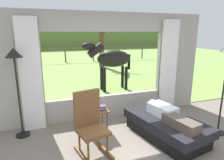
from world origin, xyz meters
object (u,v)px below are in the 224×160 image
at_px(book_stack, 101,107).
at_px(horse, 112,59).
at_px(reclining_person, 168,114).
at_px(floor_lamp_left, 15,66).
at_px(rocking_chair, 90,124).
at_px(recliner_sofa, 166,127).
at_px(potted_plant, 92,100).
at_px(pasture_tree, 102,38).
at_px(side_table, 97,113).

height_order(book_stack, horse, horse).
distance_m(reclining_person, horse, 3.61).
distance_m(reclining_person, floor_lamp_left, 3.10).
xyz_separation_m(rocking_chair, floor_lamp_left, (-1.20, 1.01, 0.91)).
relative_size(recliner_sofa, rocking_chair, 1.65).
height_order(recliner_sofa, potted_plant, potted_plant).
relative_size(rocking_chair, book_stack, 5.82).
distance_m(potted_plant, book_stack, 0.24).
distance_m(floor_lamp_left, pasture_tree, 8.35).
distance_m(side_table, book_stack, 0.18).
bearing_deg(floor_lamp_left, rocking_chair, -39.95).
bearing_deg(book_stack, reclining_person, -28.90).
height_order(potted_plant, horse, horse).
bearing_deg(floor_lamp_left, recliner_sofa, -20.04).
height_order(rocking_chair, potted_plant, rocking_chair).
xyz_separation_m(potted_plant, floor_lamp_left, (-1.42, 0.29, 0.75)).
relative_size(reclining_person, pasture_tree, 0.44).
distance_m(recliner_sofa, potted_plant, 1.60).
relative_size(floor_lamp_left, horse, 1.00).
relative_size(rocking_chair, pasture_tree, 0.34).
bearing_deg(potted_plant, horse, 63.54).
bearing_deg(recliner_sofa, reclining_person, -101.35).
distance_m(floor_lamp_left, horse, 3.77).
bearing_deg(rocking_chair, reclining_person, -15.02).
relative_size(potted_plant, floor_lamp_left, 0.18).
bearing_deg(side_table, reclining_person, -29.18).
xyz_separation_m(potted_plant, horse, (1.39, 2.79, 0.45)).
bearing_deg(recliner_sofa, book_stack, 141.62).
height_order(reclining_person, book_stack, reclining_person).
bearing_deg(book_stack, horse, 67.21).
distance_m(side_table, potted_plant, 0.29).
distance_m(rocking_chair, book_stack, 0.71).
height_order(potted_plant, pasture_tree, pasture_tree).
relative_size(reclining_person, side_table, 2.75).
height_order(rocking_chair, book_stack, rocking_chair).
distance_m(book_stack, pasture_tree, 8.21).
xyz_separation_m(recliner_sofa, floor_lamp_left, (-2.76, 1.01, 1.24)).
bearing_deg(reclining_person, floor_lamp_left, 147.72).
xyz_separation_m(book_stack, pasture_tree, (2.27, 7.81, 1.16)).
bearing_deg(horse, rocking_chair, 153.17).
relative_size(rocking_chair, potted_plant, 3.50).
bearing_deg(side_table, potted_plant, 143.13).
bearing_deg(reclining_person, potted_plant, 138.97).
bearing_deg(reclining_person, rocking_chair, 166.95).
bearing_deg(potted_plant, floor_lamp_left, 168.43).
bearing_deg(floor_lamp_left, reclining_person, -20.93).
bearing_deg(horse, side_table, 153.01).
xyz_separation_m(reclining_person, horse, (0.05, 3.55, 0.63)).
distance_m(potted_plant, horse, 3.15).
bearing_deg(side_table, pasture_tree, 73.08).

